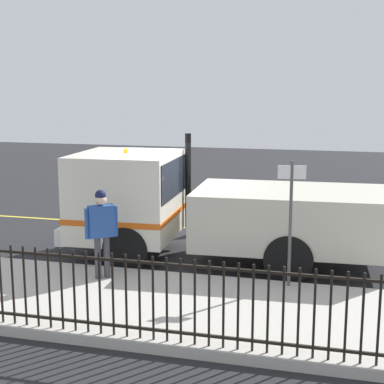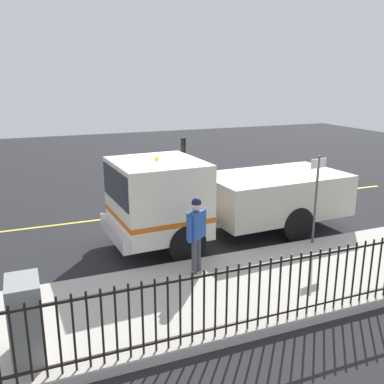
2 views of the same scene
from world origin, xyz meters
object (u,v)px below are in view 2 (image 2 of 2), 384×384
Objects in this scene: work_truck at (213,195)px; utility_cabinet at (26,319)px; worker_standing at (196,227)px; street_sign at (317,189)px; traffic_cone at (169,207)px.

work_truck reaches higher than utility_cabinet.
utility_cabinet is (1.72, -3.54, -0.41)m from worker_standing.
street_sign is (-2.18, 7.02, 0.80)m from utility_cabinet.
worker_standing is at bearing 115.96° from utility_cabinet.
work_truck reaches higher than street_sign.
work_truck reaches higher than traffic_cone.
worker_standing is (2.05, -1.36, -0.06)m from work_truck.
street_sign reaches higher than traffic_cone.
utility_cabinet is 1.75× the size of traffic_cone.
worker_standing is 2.35× the size of traffic_cone.
utility_cabinet is at bearing 168.74° from worker_standing.
work_truck is 2.37m from traffic_cone.
street_sign is (-0.46, 3.49, 0.39)m from worker_standing.
street_sign reaches higher than utility_cabinet.
worker_standing is 3.54m from street_sign.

